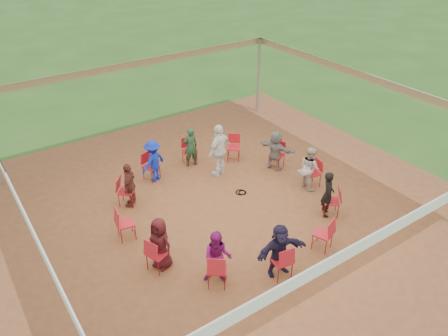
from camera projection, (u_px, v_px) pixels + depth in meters
ground at (227, 209)px, 12.33m from camera, size 80.00×80.00×0.00m
dirt_patch at (227, 209)px, 12.33m from camera, size 13.00×13.00×0.00m
tent at (227, 134)px, 11.11m from camera, size 10.33×10.33×3.00m
chair_0 at (312, 173)px, 13.14m from camera, size 0.50×0.48×0.90m
chair_1 at (277, 155)px, 14.11m from camera, size 0.56×0.55×0.90m
chair_2 at (234, 148)px, 14.54m from camera, size 0.60×0.61×0.90m
chair_3 at (190, 151)px, 14.31m from camera, size 0.48×0.50×0.90m
chair_4 at (151, 166)px, 13.49m from camera, size 0.55×0.56×0.90m
chair_5 at (126, 191)px, 12.30m from camera, size 0.61×0.60×0.90m
chair_6 at (126, 224)px, 11.05m from camera, size 0.50×0.48×0.90m
chair_7 at (157, 254)px, 10.08m from camera, size 0.56×0.55×0.90m
chair_8 at (217, 269)px, 9.66m from camera, size 0.60×0.61×0.90m
chair_9 at (281, 261)px, 9.88m from camera, size 0.48×0.50×0.90m
chair_10 at (323, 234)px, 10.70m from camera, size 0.55×0.56×0.90m
chair_11 at (331, 201)px, 11.90m from camera, size 0.61×0.60×0.90m
person_seated_0 at (310, 168)px, 12.98m from camera, size 0.48×0.71×1.35m
person_seated_1 at (275, 150)px, 13.91m from camera, size 0.88×1.34×1.35m
person_seated_2 at (191, 147)px, 14.10m from camera, size 0.54×0.40×1.35m
person_seated_3 at (153, 161)px, 13.32m from camera, size 0.97×0.71×1.35m
person_seated_4 at (130, 185)px, 12.17m from camera, size 0.81×0.87×1.35m
person_seated_5 at (160, 243)px, 10.05m from camera, size 0.58×0.75×1.35m
person_seated_6 at (218, 258)px, 9.64m from camera, size 0.75×0.71×1.35m
person_seated_7 at (279, 250)px, 9.86m from camera, size 1.31×0.66×1.35m
person_seated_8 at (328, 194)px, 11.79m from camera, size 0.56×0.59×1.35m
standing_person at (219, 150)px, 13.51m from camera, size 1.13×0.83×1.73m
cable_coil at (241, 192)px, 13.03m from camera, size 0.37×0.37×0.03m
laptop at (305, 170)px, 12.94m from camera, size 0.32×0.38×0.24m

